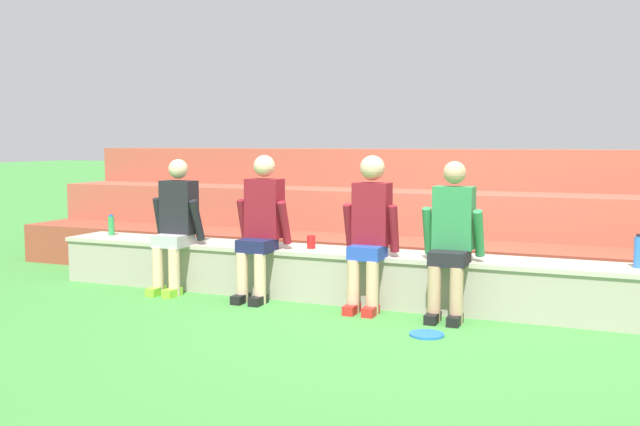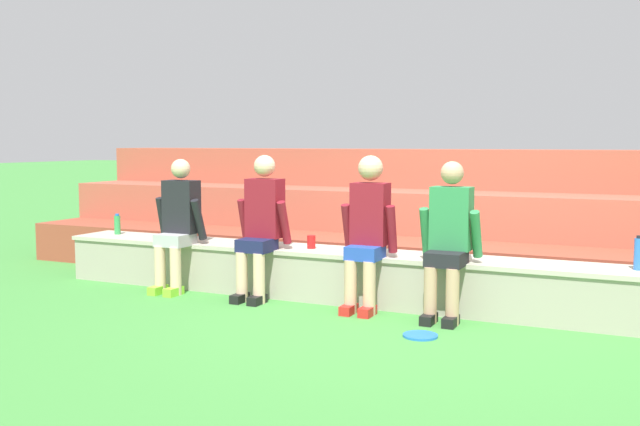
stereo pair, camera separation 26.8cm
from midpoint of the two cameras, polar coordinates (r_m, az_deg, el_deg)
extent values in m
plane|color=#428E3D|center=(6.44, 5.81, -7.82)|extent=(80.00, 80.00, 0.00)
cube|color=#A8A08E|center=(6.65, 6.51, -5.34)|extent=(7.57, 0.54, 0.47)
cube|color=#BCB39F|center=(6.61, 6.54, -3.47)|extent=(7.61, 0.58, 0.04)
cube|color=#9B4430|center=(7.49, 8.43, -4.13)|extent=(10.35, 0.78, 0.47)
cube|color=#AC5541|center=(8.20, 9.81, -1.65)|extent=(10.35, 0.78, 0.94)
cube|color=#A9523D|center=(8.93, 10.96, 0.43)|extent=(10.35, 0.78, 1.40)
cylinder|color=beige|center=(7.32, -13.66, -4.45)|extent=(0.11, 0.11, 0.47)
cylinder|color=beige|center=(7.21, -12.45, -4.57)|extent=(0.11, 0.11, 0.47)
cube|color=#8CD833|center=(7.33, -13.81, -5.99)|extent=(0.10, 0.22, 0.08)
cube|color=#8CD833|center=(7.22, -12.60, -6.14)|extent=(0.10, 0.22, 0.08)
cube|color=#B2B2B7|center=(7.33, -12.51, -2.12)|extent=(0.31, 0.32, 0.12)
cube|color=black|center=(7.38, -12.05, 0.45)|extent=(0.34, 0.20, 0.53)
sphere|color=beige|center=(7.36, -12.11, 3.41)|extent=(0.19, 0.19, 0.19)
cylinder|color=black|center=(7.51, -13.51, -0.41)|extent=(0.08, 0.17, 0.43)
cylinder|color=black|center=(7.26, -10.69, -0.56)|extent=(0.08, 0.21, 0.42)
cylinder|color=beige|center=(6.83, -7.26, -5.05)|extent=(0.11, 0.11, 0.47)
cylinder|color=beige|center=(6.74, -5.88, -5.18)|extent=(0.11, 0.11, 0.47)
cube|color=black|center=(6.84, -7.41, -6.71)|extent=(0.10, 0.22, 0.08)
cube|color=black|center=(6.75, -6.03, -6.86)|extent=(0.10, 0.22, 0.08)
cube|color=#191E47|center=(6.84, -6.10, -2.56)|extent=(0.31, 0.30, 0.12)
cube|color=maroon|center=(6.95, -5.48, 0.36)|extent=(0.34, 0.20, 0.56)
sphere|color=beige|center=(6.92, -5.51, 3.70)|extent=(0.21, 0.21, 0.21)
cylinder|color=maroon|center=(7.05, -7.12, -0.61)|extent=(0.08, 0.18, 0.43)
cylinder|color=maroon|center=(6.84, -3.93, -0.77)|extent=(0.08, 0.21, 0.42)
cylinder|color=#DBAD89|center=(6.37, 1.42, -5.79)|extent=(0.11, 0.11, 0.47)
cylinder|color=#DBAD89|center=(6.31, 2.91, -5.91)|extent=(0.11, 0.11, 0.47)
cube|color=red|center=(6.37, 1.28, -7.57)|extent=(0.10, 0.22, 0.08)
cube|color=red|center=(6.31, 2.78, -7.71)|extent=(0.10, 0.22, 0.08)
cube|color=#2347B2|center=(6.39, 2.55, -3.11)|extent=(0.29, 0.30, 0.12)
cube|color=maroon|center=(6.47, 2.93, -0.06)|extent=(0.32, 0.20, 0.55)
sphere|color=#DBAD89|center=(6.44, 2.95, 3.56)|extent=(0.22, 0.22, 0.22)
cylinder|color=maroon|center=(6.53, 1.14, -1.09)|extent=(0.08, 0.19, 0.43)
cylinder|color=maroon|center=(6.39, 4.63, -1.25)|extent=(0.08, 0.16, 0.43)
cylinder|color=tan|center=(6.11, 7.72, -6.33)|extent=(0.11, 0.11, 0.47)
cylinder|color=tan|center=(6.06, 9.43, -6.45)|extent=(0.11, 0.11, 0.47)
cube|color=black|center=(6.11, 7.60, -8.19)|extent=(0.10, 0.22, 0.08)
cube|color=black|center=(6.07, 9.31, -8.32)|extent=(0.10, 0.22, 0.08)
cube|color=black|center=(6.16, 8.93, -3.51)|extent=(0.30, 0.33, 0.12)
cube|color=#2D7F47|center=(6.26, 9.28, -0.38)|extent=(0.34, 0.20, 0.54)
sphere|color=tan|center=(6.23, 9.34, 3.15)|extent=(0.20, 0.20, 0.20)
cylinder|color=#2D7F47|center=(6.31, 7.29, -1.41)|extent=(0.08, 0.20, 0.43)
cylinder|color=#2D7F47|center=(6.20, 11.19, -1.59)|extent=(0.08, 0.23, 0.42)
cylinder|color=green|center=(8.28, -16.98, -0.98)|extent=(0.07, 0.07, 0.21)
cylinder|color=blue|center=(8.27, -17.01, -0.19)|extent=(0.04, 0.04, 0.02)
cylinder|color=blue|center=(6.37, 22.66, -2.87)|extent=(0.07, 0.07, 0.26)
cylinder|color=black|center=(6.35, 22.71, -1.63)|extent=(0.04, 0.04, 0.02)
cylinder|color=red|center=(6.95, -1.80, -2.30)|extent=(0.08, 0.08, 0.13)
cylinder|color=blue|center=(5.72, 7.06, -9.47)|extent=(0.27, 0.27, 0.02)
camera|label=1|loc=(0.13, -91.11, -0.11)|focal=40.69mm
camera|label=2|loc=(0.13, 88.89, 0.11)|focal=40.69mm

